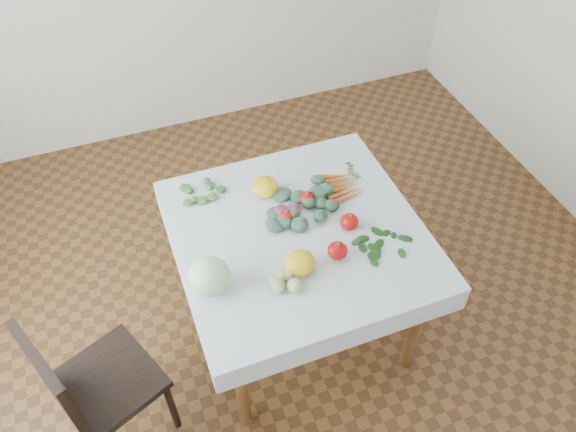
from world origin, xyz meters
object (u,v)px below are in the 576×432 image
Objects in this scene: chair at (86,386)px; cabbage at (209,276)px; carrot_bunch at (342,186)px; table at (298,246)px; heirloom_back at (265,187)px.

chair is 5.02× the size of cabbage.
cabbage is 0.79× the size of carrot_bunch.
table is at bearing 15.01° from chair.
cabbage is 0.61m from heirloom_back.
chair reaches higher than table.
heirloom_back is at bearing 48.58° from cabbage.
cabbage reaches higher than chair.
chair is at bearing -150.12° from heirloom_back.
table is 0.38m from carrot_bunch.
chair is 6.92× the size of heirloom_back.
cabbage is (-0.46, -0.17, 0.18)m from table.
carrot_bunch is at bearing 31.63° from table.
carrot_bunch reaches higher than table.
cabbage reaches higher than table.
chair is at bearing -160.90° from carrot_bunch.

